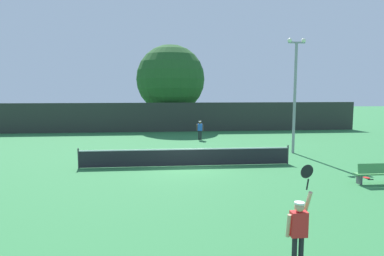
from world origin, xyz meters
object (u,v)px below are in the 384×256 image
at_px(player_receiving, 200,129).
at_px(large_tree, 171,79).
at_px(player_serving, 299,225).
at_px(parked_car_mid, 228,119).
at_px(courtside_bench, 375,173).
at_px(parked_car_near, 189,119).
at_px(spare_racket, 367,178).
at_px(tennis_ball, 190,165).
at_px(light_pole, 295,88).

bearing_deg(player_receiving, large_tree, -77.08).
bearing_deg(player_receiving, player_serving, 89.74).
distance_m(large_tree, parked_car_mid, 8.23).
bearing_deg(large_tree, courtside_bench, -70.10).
height_order(courtside_bench, parked_car_mid, parked_car_mid).
bearing_deg(parked_car_near, spare_racket, -82.39).
relative_size(tennis_ball, light_pole, 0.01).
xyz_separation_m(player_serving, tennis_ball, (-1.55, 11.06, -1.03)).
xyz_separation_m(player_serving, parked_car_near, (0.18, 31.42, -0.29)).
bearing_deg(player_serving, spare_racket, 49.32).
bearing_deg(spare_racket, courtside_bench, -103.70).
bearing_deg(player_receiving, tennis_ball, 80.01).
bearing_deg(courtside_bench, player_receiving, 114.22).
height_order(player_serving, tennis_ball, player_serving).
bearing_deg(courtside_bench, spare_racket, 76.30).
bearing_deg(player_serving, parked_car_near, 89.67).
distance_m(light_pole, parked_car_near, 18.46).
bearing_deg(light_pole, player_receiving, 130.68).
height_order(player_serving, courtside_bench, player_serving).
bearing_deg(tennis_ball, player_serving, -82.01).
distance_m(spare_racket, large_tree, 24.08).
height_order(player_serving, parked_car_near, player_serving).
bearing_deg(player_serving, light_pole, 68.66).
relative_size(spare_racket, courtside_bench, 0.29).
height_order(large_tree, parked_car_near, large_tree).
xyz_separation_m(spare_racket, parked_car_mid, (-1.84, 23.80, 0.76)).
bearing_deg(player_serving, player_receiving, 89.74).
bearing_deg(player_receiving, parked_car_near, -90.46).
relative_size(light_pole, parked_car_mid, 1.70).
relative_size(courtside_bench, parked_car_near, 0.41).
relative_size(light_pole, large_tree, 0.83).
height_order(player_receiving, light_pole, light_pole).
xyz_separation_m(player_serving, large_tree, (-2.00, 29.50, 4.14)).
xyz_separation_m(light_pole, large_tree, (-7.50, 15.42, 0.97)).
height_order(spare_racket, courtside_bench, courtside_bench).
distance_m(player_serving, spare_racket, 10.05).
relative_size(courtside_bench, large_tree, 0.20).
xyz_separation_m(large_tree, parked_car_near, (2.18, 1.92, -4.43)).
height_order(player_receiving, large_tree, large_tree).
relative_size(parked_car_near, parked_car_mid, 1.02).
xyz_separation_m(player_receiving, parked_car_near, (0.09, 11.04, -0.17)).
height_order(tennis_ball, parked_car_near, parked_car_near).
distance_m(courtside_bench, parked_car_near, 25.54).
relative_size(player_serving, courtside_bench, 1.36).
relative_size(player_serving, parked_car_near, 0.56).
xyz_separation_m(light_pole, parked_car_near, (-5.32, 17.34, -3.46)).
bearing_deg(parked_car_near, courtside_bench, -83.45).
bearing_deg(tennis_ball, player_receiving, 80.01).
height_order(light_pole, large_tree, large_tree).
xyz_separation_m(player_receiving, light_pole, (5.41, -6.30, 3.30)).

